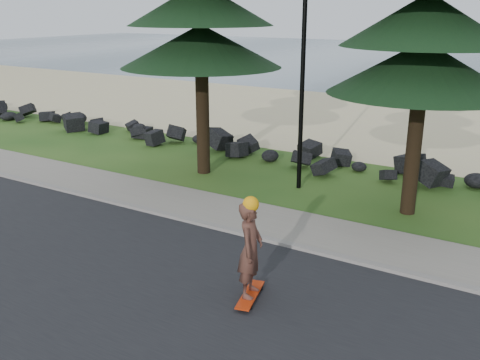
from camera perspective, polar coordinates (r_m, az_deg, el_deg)
The scene contains 8 objects.
ground at distance 14.29m, azimuth 0.77°, elevation -4.35°, with size 160.00×160.00×0.00m, color #234E18.
road at distance 11.04m, azimuth -11.43°, elevation -11.82°, with size 160.00×7.00×0.02m, color black.
kerb at distance 13.57m, azimuth -1.17°, elevation -5.38°, with size 160.00×0.20×0.10m, color gray.
sidewalk at distance 14.44m, azimuth 1.17°, elevation -3.94°, with size 160.00×2.00×0.08m, color gray.
beach_sand at distance 27.30m, azimuth 16.48°, elevation 5.77°, with size 160.00×15.00×0.01m, color beige.
seawall_boulders at distance 19.06m, azimuth 9.34°, elevation 1.18°, with size 60.00×2.40×1.10m, color black, non-canonical shape.
lamp_post at distance 16.12m, azimuth 6.77°, elevation 13.25°, with size 0.25×0.14×8.14m.
skateboarder at distance 10.16m, azimuth 1.13°, elevation -7.47°, with size 0.61×1.17×2.11m.
Camera 1 is at (6.69, -11.41, 5.42)m, focal length 40.00 mm.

